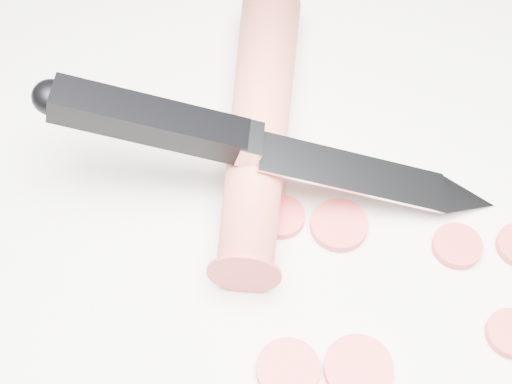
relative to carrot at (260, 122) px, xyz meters
name	(u,v)px	position (x,y,z in m)	size (l,w,h in m)	color
ground	(326,203)	(0.02, -0.06, -0.02)	(2.40, 2.40, 0.00)	silver
carrot	(260,122)	(0.00, 0.00, 0.00)	(0.04, 0.04, 0.23)	#E35A42
carrot_slice_0	(358,369)	(0.00, -0.17, -0.02)	(0.04, 0.04, 0.01)	red
carrot_slice_1	(288,370)	(-0.04, -0.16, -0.02)	(0.04, 0.04, 0.01)	red
carrot_slice_2	(339,225)	(0.02, -0.08, -0.02)	(0.04, 0.04, 0.01)	red
carrot_slice_3	(457,246)	(0.09, -0.12, -0.02)	(0.03, 0.03, 0.01)	red
carrot_slice_5	(281,217)	(-0.01, -0.06, -0.02)	(0.03, 0.03, 0.01)	red
carrot_slice_6	(512,334)	(0.09, -0.18, -0.02)	(0.03, 0.03, 0.01)	red
kitchen_knife	(277,146)	(0.00, -0.04, 0.02)	(0.28, 0.15, 0.09)	#BABCC1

